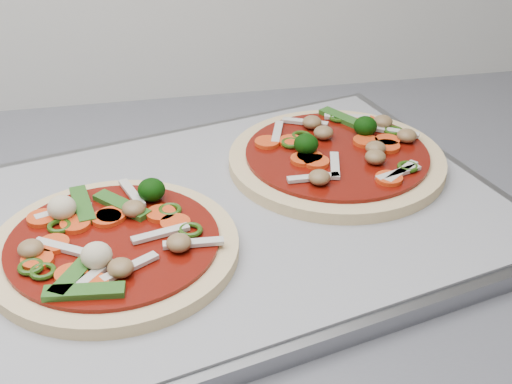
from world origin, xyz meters
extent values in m
cube|color=gray|center=(-0.50, 1.30, 0.91)|extent=(0.55, 0.46, 0.02)
cube|color=#A2A2A7|center=(-0.50, 1.30, 0.92)|extent=(0.53, 0.44, 0.00)
cylinder|color=#EEC58C|center=(-0.61, 1.26, 0.92)|extent=(0.28, 0.28, 0.01)
cylinder|color=maroon|center=(-0.61, 1.26, 0.93)|extent=(0.24, 0.24, 0.00)
cube|color=#356522|center=(-0.63, 1.22, 0.93)|extent=(0.04, 0.06, 0.00)
cube|color=beige|center=(-0.62, 1.21, 0.93)|extent=(0.04, 0.04, 0.00)
cube|color=beige|center=(-0.57, 1.25, 0.93)|extent=(0.05, 0.02, 0.00)
ellipsoid|color=olive|center=(-0.60, 1.21, 0.94)|extent=(0.02, 0.02, 0.01)
cylinder|color=#E74B1C|center=(-0.57, 1.28, 0.93)|extent=(0.03, 0.03, 0.00)
cube|color=beige|center=(-0.54, 1.24, 0.93)|extent=(0.05, 0.01, 0.00)
torus|color=#23460D|center=(-0.54, 1.25, 0.93)|extent=(0.02, 0.02, 0.00)
cylinder|color=#E74B1C|center=(-0.61, 1.29, 0.93)|extent=(0.03, 0.03, 0.00)
cube|color=#356522|center=(-0.63, 1.31, 0.93)|extent=(0.02, 0.06, 0.00)
cylinder|color=#E74B1C|center=(-0.66, 1.30, 0.93)|extent=(0.03, 0.03, 0.00)
cylinder|color=#E74B1C|center=(-0.64, 1.21, 0.93)|extent=(0.03, 0.03, 0.00)
cylinder|color=#E74B1C|center=(-0.66, 1.24, 0.93)|extent=(0.04, 0.04, 0.00)
torus|color=#23460D|center=(-0.66, 1.22, 0.93)|extent=(0.03, 0.03, 0.00)
torus|color=#23460D|center=(-0.67, 1.23, 0.93)|extent=(0.03, 0.03, 0.00)
cylinder|color=#E74B1C|center=(-0.55, 1.27, 0.93)|extent=(0.04, 0.04, 0.00)
cube|color=beige|center=(-0.59, 1.32, 0.93)|extent=(0.02, 0.05, 0.00)
cylinder|color=#E74B1C|center=(-0.61, 1.29, 0.93)|extent=(0.04, 0.04, 0.00)
torus|color=#23460D|center=(-0.56, 1.29, 0.93)|extent=(0.03, 0.03, 0.00)
cylinder|color=#E74B1C|center=(-0.64, 1.28, 0.93)|extent=(0.04, 0.04, 0.00)
cube|color=beige|center=(-0.65, 1.25, 0.93)|extent=(0.04, 0.03, 0.00)
ellipsoid|color=olive|center=(-0.59, 1.29, 0.94)|extent=(0.02, 0.02, 0.01)
cube|color=beige|center=(-0.59, 1.21, 0.93)|extent=(0.05, 0.03, 0.00)
cylinder|color=#E74B1C|center=(-0.62, 1.20, 0.93)|extent=(0.03, 0.03, 0.00)
cube|color=beige|center=(-0.65, 1.30, 0.93)|extent=(0.05, 0.02, 0.00)
ellipsoid|color=olive|center=(-0.67, 1.25, 0.94)|extent=(0.02, 0.02, 0.01)
ellipsoid|color=#C6B794|center=(-0.65, 1.30, 0.94)|extent=(0.03, 0.03, 0.02)
cube|color=#356522|center=(-0.60, 1.30, 0.93)|extent=(0.05, 0.05, 0.00)
ellipsoid|color=#0A3205|center=(-0.57, 1.31, 0.94)|extent=(0.03, 0.03, 0.02)
ellipsoid|color=olive|center=(-0.56, 1.23, 0.94)|extent=(0.02, 0.02, 0.01)
torus|color=#23460D|center=(-0.65, 1.28, 0.93)|extent=(0.03, 0.03, 0.00)
cylinder|color=#E74B1C|center=(-0.65, 1.26, 0.93)|extent=(0.04, 0.04, 0.00)
ellipsoid|color=#C6B794|center=(-0.62, 1.22, 0.94)|extent=(0.03, 0.03, 0.02)
cube|color=#356522|center=(-0.63, 1.19, 0.93)|extent=(0.06, 0.02, 0.00)
cylinder|color=#EEC58C|center=(-0.39, 1.36, 0.92)|extent=(0.30, 0.30, 0.01)
cylinder|color=maroon|center=(-0.39, 1.36, 0.93)|extent=(0.25, 0.25, 0.00)
ellipsoid|color=olive|center=(-0.39, 1.39, 0.94)|extent=(0.03, 0.03, 0.01)
cube|color=beige|center=(-0.44, 1.41, 0.94)|extent=(0.02, 0.05, 0.00)
cube|color=beige|center=(-0.34, 1.31, 0.94)|extent=(0.04, 0.04, 0.00)
torus|color=#23460D|center=(-0.37, 1.43, 0.94)|extent=(0.03, 0.03, 0.00)
ellipsoid|color=olive|center=(-0.40, 1.42, 0.94)|extent=(0.02, 0.02, 0.01)
ellipsoid|color=olive|center=(-0.35, 1.35, 0.94)|extent=(0.02, 0.02, 0.01)
ellipsoid|color=olive|center=(-0.31, 1.37, 0.94)|extent=(0.03, 0.03, 0.01)
cube|color=#356522|center=(-0.36, 1.43, 0.94)|extent=(0.04, 0.06, 0.00)
cube|color=beige|center=(-0.40, 1.33, 0.94)|extent=(0.02, 0.05, 0.00)
cylinder|color=#E74B1C|center=(-0.42, 1.36, 0.94)|extent=(0.03, 0.03, 0.00)
ellipsoid|color=olive|center=(-0.42, 1.31, 0.94)|extent=(0.02, 0.02, 0.01)
torus|color=#23460D|center=(-0.43, 1.39, 0.94)|extent=(0.02, 0.02, 0.00)
cylinder|color=#E74B1C|center=(-0.41, 1.34, 0.94)|extent=(0.03, 0.03, 0.00)
cube|color=beige|center=(-0.40, 1.43, 0.94)|extent=(0.05, 0.03, 0.00)
cube|color=beige|center=(-0.42, 1.32, 0.94)|extent=(0.05, 0.01, 0.00)
cylinder|color=#E74B1C|center=(-0.43, 1.39, 0.94)|extent=(0.03, 0.03, 0.00)
ellipsoid|color=olive|center=(-0.36, 1.34, 0.94)|extent=(0.03, 0.03, 0.01)
cylinder|color=#E74B1C|center=(-0.35, 1.38, 0.94)|extent=(0.03, 0.03, 0.00)
cylinder|color=#E74B1C|center=(-0.34, 1.42, 0.94)|extent=(0.03, 0.03, 0.00)
cube|color=beige|center=(-0.35, 1.31, 0.94)|extent=(0.05, 0.02, 0.00)
ellipsoid|color=#0A3205|center=(-0.35, 1.39, 0.94)|extent=(0.03, 0.03, 0.02)
torus|color=#23460D|center=(-0.41, 1.40, 0.94)|extent=(0.03, 0.03, 0.00)
ellipsoid|color=olive|center=(-0.33, 1.41, 0.94)|extent=(0.03, 0.03, 0.01)
cylinder|color=#E74B1C|center=(-0.45, 1.39, 0.94)|extent=(0.04, 0.04, 0.00)
cylinder|color=#E74B1C|center=(-0.36, 1.30, 0.94)|extent=(0.03, 0.03, 0.00)
cube|color=beige|center=(-0.36, 1.43, 0.94)|extent=(0.05, 0.02, 0.00)
cylinder|color=#E74B1C|center=(-0.42, 1.35, 0.94)|extent=(0.03, 0.03, 0.00)
torus|color=#23460D|center=(-0.32, 1.39, 0.94)|extent=(0.02, 0.02, 0.00)
ellipsoid|color=#0A3205|center=(-0.42, 1.37, 0.94)|extent=(0.03, 0.03, 0.02)
torus|color=#23460D|center=(-0.33, 1.32, 0.94)|extent=(0.03, 0.03, 0.00)
cylinder|color=#E74B1C|center=(-0.34, 1.36, 0.94)|extent=(0.03, 0.03, 0.00)
cylinder|color=#E74B1C|center=(-0.33, 1.37, 0.94)|extent=(0.03, 0.03, 0.00)
cube|color=beige|center=(-0.32, 1.39, 0.94)|extent=(0.04, 0.03, 0.00)
camera|label=1|loc=(-0.58, 0.78, 1.26)|focal=50.00mm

